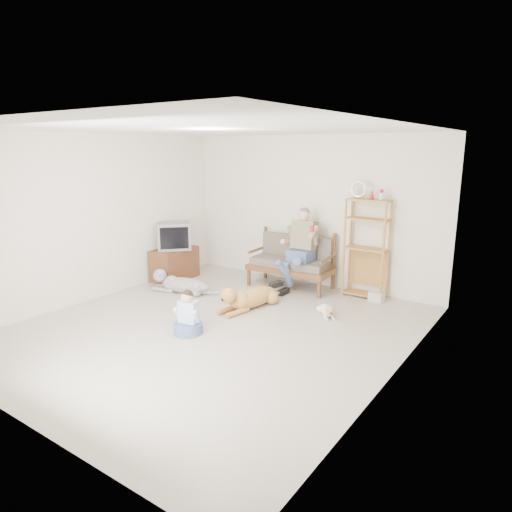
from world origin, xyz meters
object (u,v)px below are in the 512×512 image
Objects in this scene: golden_retriever at (248,298)px; etagere at (366,247)px; loveseat at (293,260)px; tv_stand at (174,264)px.

etagere is at bearing 62.15° from golden_retriever.
loveseat is 2.29m from tv_stand.
golden_retriever is (2.14, -0.54, -0.13)m from tv_stand.
loveseat reaches higher than golden_retriever.
loveseat is 1.66× the size of tv_stand.
loveseat is at bearing -171.33° from etagere.
etagere is at bearing 5.53° from loveseat.
etagere is (1.29, 0.20, 0.37)m from loveseat.
etagere is 2.16m from golden_retriever.
golden_retriever is at bearing -128.00° from etagere.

